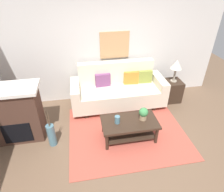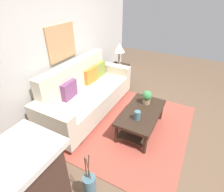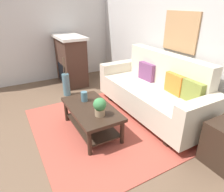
{
  "view_description": "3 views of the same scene",
  "coord_description": "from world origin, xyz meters",
  "views": [
    {
      "loc": [
        -0.85,
        -2.44,
        2.89
      ],
      "look_at": [
        -0.23,
        0.99,
        0.63
      ],
      "focal_mm": 30.8,
      "sensor_mm": 36.0,
      "label": 1
    },
    {
      "loc": [
        -2.45,
        -0.37,
        2.29
      ],
      "look_at": [
        0.17,
        1.02,
        0.45
      ],
      "focal_mm": 28.33,
      "sensor_mm": 36.0,
      "label": 2
    },
    {
      "loc": [
        2.45,
        -0.68,
        1.86
      ],
      "look_at": [
        -0.03,
        0.71,
        0.52
      ],
      "focal_mm": 32.05,
      "sensor_mm": 36.0,
      "label": 3
    }
  ],
  "objects": [
    {
      "name": "side_table",
      "position": [
        1.44,
        1.49,
        0.28
      ],
      "size": [
        0.44,
        0.44,
        0.56
      ],
      "primitive_type": "cube",
      "color": "#332319",
      "rests_on": "ground_plane"
    },
    {
      "name": "area_rug",
      "position": [
        0.0,
        0.5,
        0.01
      ],
      "size": [
        2.42,
        2.0,
        0.01
      ],
      "primitive_type": "cube",
      "color": "#B24C3D",
      "rests_on": "ground_plane"
    },
    {
      "name": "floor_vase",
      "position": [
        -1.52,
        0.42,
        0.24
      ],
      "size": [
        0.15,
        0.15,
        0.48
      ],
      "primitive_type": "cylinder",
      "color": "slate",
      "rests_on": "ground_plane"
    },
    {
      "name": "wall_back",
      "position": [
        0.0,
        2.06,
        1.35
      ],
      "size": [
        5.4,
        0.1,
        2.7
      ],
      "primitive_type": "cube",
      "color": "silver",
      "rests_on": "ground_plane"
    },
    {
      "name": "floor_vase_branch_b",
      "position": [
        -1.53,
        0.43,
        0.66
      ],
      "size": [
        0.03,
        0.03,
        0.36
      ],
      "primitive_type": "cylinder",
      "rotation": [
        0.04,
        -0.04,
        0.0
      ],
      "color": "brown",
      "rests_on": "floor_vase"
    },
    {
      "name": "table_lamp",
      "position": [
        1.44,
        1.49,
        0.99
      ],
      "size": [
        0.28,
        0.28,
        0.57
      ],
      "color": "gray",
      "rests_on": "side_table"
    },
    {
      "name": "floor_vase_branch_a",
      "position": [
        -1.5,
        0.42,
        0.66
      ],
      "size": [
        0.03,
        0.04,
        0.36
      ],
      "primitive_type": "cylinder",
      "rotation": [
        0.07,
        0.05,
        0.0
      ],
      "color": "brown",
      "rests_on": "floor_vase"
    },
    {
      "name": "tabletop_vase",
      "position": [
        -0.25,
        0.33,
        0.51
      ],
      "size": [
        0.1,
        0.1,
        0.16
      ],
      "primitive_type": "cylinder",
      "color": "slate",
      "rests_on": "coffee_table"
    },
    {
      "name": "framed_painting",
      "position": [
        0.01,
        1.99,
        1.41
      ],
      "size": [
        0.71,
        0.03,
        0.64
      ],
      "primitive_type": "cube",
      "color": "tan"
    },
    {
      "name": "coffee_table",
      "position": [
        -0.0,
        0.34,
        0.31
      ],
      "size": [
        1.1,
        0.6,
        0.43
      ],
      "color": "#332319",
      "rests_on": "ground_plane"
    },
    {
      "name": "potted_plant_tabletop",
      "position": [
        0.27,
        0.35,
        0.57
      ],
      "size": [
        0.18,
        0.18,
        0.26
      ],
      "color": "tan",
      "rests_on": "coffee_table"
    },
    {
      "name": "ground_plane",
      "position": [
        0.0,
        0.0,
        0.0
      ],
      "size": [
        9.4,
        9.4,
        0.0
      ],
      "primitive_type": "plane",
      "color": "brown"
    },
    {
      "name": "throw_pillow_orange",
      "position": [
        0.36,
        1.64,
        0.68
      ],
      "size": [
        0.37,
        0.15,
        0.32
      ],
      "primitive_type": "cube",
      "rotation": [
        0.0,
        0.0,
        -0.08
      ],
      "color": "orange",
      "rests_on": "couch"
    },
    {
      "name": "floor_vase_branch_c",
      "position": [
        -1.53,
        0.4,
        0.66
      ],
      "size": [
        0.04,
        0.02,
        0.36
      ],
      "primitive_type": "cylinder",
      "rotation": [
        -0.03,
        -0.08,
        0.0
      ],
      "color": "brown",
      "rests_on": "floor_vase"
    },
    {
      "name": "throw_pillow_plum",
      "position": [
        -0.34,
        1.64,
        0.68
      ],
      "size": [
        0.37,
        0.14,
        0.32
      ],
      "primitive_type": "cube",
      "rotation": [
        0.0,
        0.0,
        0.07
      ],
      "color": "#7A4270",
      "rests_on": "couch"
    },
    {
      "name": "throw_pillow_olive",
      "position": [
        0.71,
        1.64,
        0.68
      ],
      "size": [
        0.37,
        0.14,
        0.32
      ],
      "primitive_type": "cube",
      "rotation": [
        0.0,
        0.0,
        -0.06
      ],
      "color": "olive",
      "rests_on": "couch"
    },
    {
      "name": "couch",
      "position": [
        0.01,
        1.52,
        0.43
      ],
      "size": [
        2.25,
        0.84,
        1.08
      ],
      "color": "beige",
      "rests_on": "ground_plane"
    }
  ]
}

